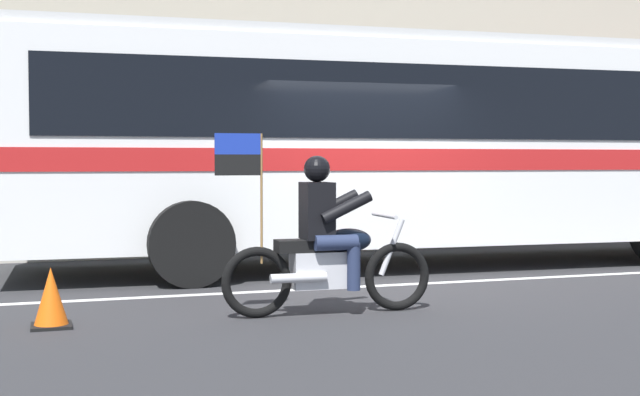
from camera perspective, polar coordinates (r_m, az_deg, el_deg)
ground_plane at (r=10.87m, az=2.96°, el=-5.49°), size 60.00×60.00×0.00m
sidewalk_curb at (r=15.70m, az=-3.80°, el=-2.74°), size 28.00×3.80×0.15m
lane_center_stripe at (r=10.32m, az=4.17°, el=-5.90°), size 26.60×0.14×0.01m
office_building_facade at (r=18.12m, az=-5.69°, el=12.36°), size 28.00×0.89×9.21m
transit_bus at (r=12.44m, az=7.21°, el=4.21°), size 11.88×3.03×3.22m
motorcycle_with_rider at (r=8.33m, az=0.42°, el=-3.32°), size 2.20×0.64×1.78m
fire_hydrant at (r=16.28m, az=12.29°, el=-1.04°), size 0.22×0.30×0.75m
traffic_cone at (r=8.10m, az=-17.67°, el=-6.51°), size 0.36×0.36×0.55m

